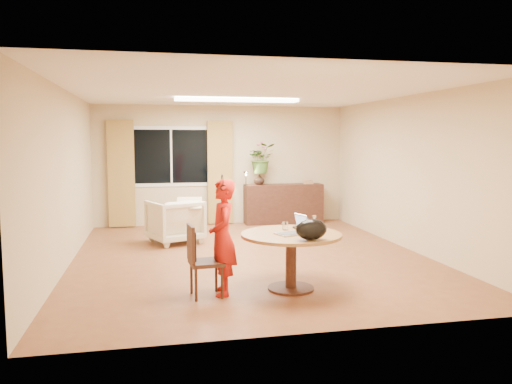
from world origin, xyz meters
TOP-DOWN VIEW (x-y plane):
  - floor at (0.00, 0.00)m, footprint 6.50×6.50m
  - ceiling at (0.00, 0.00)m, footprint 6.50×6.50m
  - wall_back at (0.00, 3.25)m, footprint 5.50×0.00m
  - wall_left at (-2.75, 0.00)m, footprint 0.00×6.50m
  - wall_right at (2.75, 0.00)m, footprint 0.00×6.50m
  - window at (-1.10, 3.23)m, footprint 1.70×0.03m
  - curtain_left at (-2.15, 3.15)m, footprint 0.55×0.08m
  - curtain_right at (-0.05, 3.15)m, footprint 0.55×0.08m
  - ceiling_panel at (0.00, 1.20)m, footprint 2.20×0.35m
  - dining_table at (0.16, -1.84)m, footprint 1.25×1.25m
  - dining_chair at (-0.90, -1.90)m, footprint 0.45×0.42m
  - child at (-0.70, -1.85)m, footprint 0.51×0.34m
  - laptop at (0.14, -1.90)m, footprint 0.43×0.36m
  - tumbler at (0.15, -1.59)m, footprint 0.08×0.08m
  - wine_glass at (0.53, -1.61)m, footprint 0.07×0.07m
  - pot_lid at (0.38, -1.50)m, footprint 0.25×0.25m
  - handbag at (0.27, -2.28)m, footprint 0.42×0.32m
  - armchair at (-1.13, 1.34)m, footprint 1.11×1.12m
  - throw at (-0.87, 1.25)m, footprint 0.51×0.60m
  - sideboard at (1.35, 3.01)m, footprint 1.74×0.43m
  - vase at (0.79, 3.01)m, footprint 0.27×0.27m
  - bouquet at (0.84, 3.01)m, footprint 0.61×0.54m
  - book_stack at (1.92, 3.01)m, footprint 0.21×0.17m
  - desk_lamp at (0.49, 2.96)m, footprint 0.15×0.15m

SIDE VIEW (x-z plane):
  - floor at x=0.00m, z-range 0.00..0.00m
  - armchair at x=-1.13m, z-range 0.00..0.79m
  - dining_chair at x=-0.90m, z-range 0.00..0.87m
  - sideboard at x=1.35m, z-range 0.00..0.87m
  - dining_table at x=0.16m, z-range 0.20..0.91m
  - child at x=-0.70m, z-range 0.00..1.39m
  - pot_lid at x=0.38m, z-range 0.71..0.74m
  - tumbler at x=0.15m, z-range 0.71..0.82m
  - wine_glass at x=0.53m, z-range 0.71..0.89m
  - throw at x=-0.87m, z-range 0.79..0.82m
  - laptop at x=0.14m, z-range 0.71..0.96m
  - handbag at x=0.27m, z-range 0.71..0.96m
  - book_stack at x=1.92m, z-range 0.87..0.95m
  - vase at x=0.79m, z-range 0.87..1.12m
  - desk_lamp at x=0.49m, z-range 0.87..1.19m
  - curtain_left at x=-2.15m, z-range 0.02..2.27m
  - curtain_right at x=-0.05m, z-range 0.02..2.27m
  - wall_back at x=0.00m, z-range -1.45..4.05m
  - wall_left at x=-2.75m, z-range -1.95..4.55m
  - wall_right at x=2.75m, z-range -1.95..4.55m
  - bouquet at x=0.84m, z-range 1.12..1.78m
  - window at x=-1.10m, z-range 0.85..2.15m
  - ceiling_panel at x=0.00m, z-range 2.54..2.59m
  - ceiling at x=0.00m, z-range 2.60..2.60m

